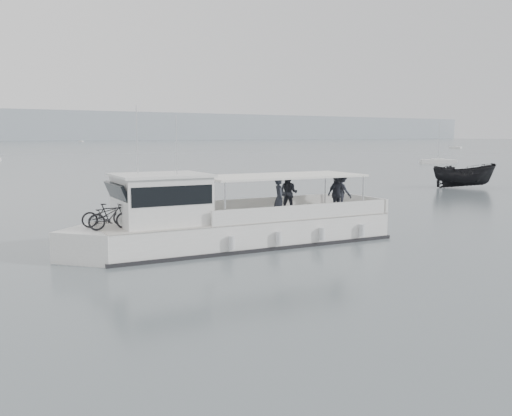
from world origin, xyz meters
TOP-DOWN VIEW (x-y plane):
  - ground at (0.00, 0.00)m, footprint 1400.00×1400.00m
  - tour_boat at (-3.00, -1.11)m, footprint 15.07×5.12m
  - dark_motorboat at (29.98, 10.57)m, footprint 6.09×5.03m

SIDE VIEW (x-z plane):
  - ground at x=0.00m, z-range 0.00..0.00m
  - tour_boat at x=-3.00m, z-range -2.11..4.16m
  - dark_motorboat at x=29.98m, z-range 0.00..2.26m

